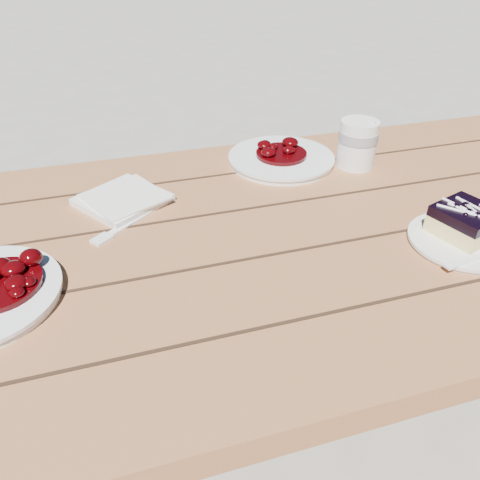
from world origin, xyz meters
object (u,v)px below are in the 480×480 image
object	(u,v)px
picnic_table	(262,295)
second_plate	(281,159)
blueberry_cake	(465,221)
dessert_plate	(462,241)
coffee_cup	(357,144)

from	to	relation	value
picnic_table	second_plate	size ratio (longest dim) A/B	8.20
blueberry_cake	dessert_plate	bearing A→B (deg)	-141.52
dessert_plate	blueberry_cake	world-z (taller)	blueberry_cake
dessert_plate	coffee_cup	bearing A→B (deg)	94.50
dessert_plate	coffee_cup	xyz separation A→B (m)	(-0.03, 0.34, 0.05)
picnic_table	dessert_plate	size ratio (longest dim) A/B	11.14
coffee_cup	picnic_table	bearing A→B (deg)	-145.71
picnic_table	dessert_plate	bearing A→B (deg)	-24.30
coffee_cup	blueberry_cake	bearing A→B (deg)	-83.57
dessert_plate	second_plate	xyz separation A→B (m)	(-0.19, 0.41, 0.00)
blueberry_cake	coffee_cup	xyz separation A→B (m)	(-0.04, 0.33, 0.02)
dessert_plate	coffee_cup	world-z (taller)	coffee_cup
blueberry_cake	second_plate	world-z (taller)	blueberry_cake
coffee_cup	second_plate	size ratio (longest dim) A/B	0.44
coffee_cup	dessert_plate	bearing A→B (deg)	-85.50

